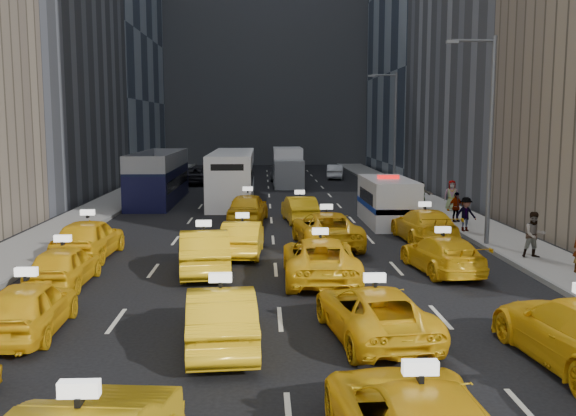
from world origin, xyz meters
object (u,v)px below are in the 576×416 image
double_decker (159,178)px  city_bus (233,177)px  nypd_van (388,202)px  box_truck (288,167)px

double_decker → city_bus: 4.99m
double_decker → nypd_van: bearing=-30.9°
nypd_van → double_decker: size_ratio=0.52×
nypd_van → double_decker: bearing=144.2°
double_decker → city_bus: city_bus is taller
nypd_van → double_decker: 17.03m
nypd_van → box_truck: size_ratio=0.87×
nypd_van → box_truck: (-4.51, 20.78, 0.40)m
double_decker → box_truck: double_decker is taller
nypd_van → city_bus: city_bus is taller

